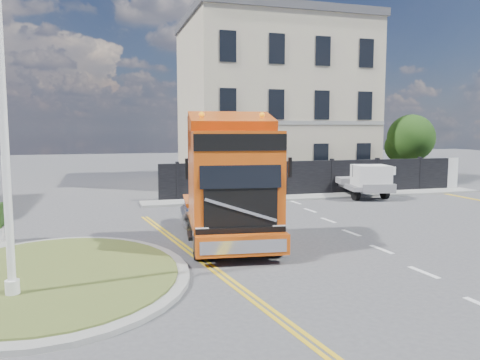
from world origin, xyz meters
name	(u,v)px	position (x,y,z in m)	size (l,w,h in m)	color
ground	(272,236)	(0.00, 0.00, 0.00)	(120.00, 120.00, 0.00)	#424244
traffic_island	(55,276)	(-7.00, -3.00, 0.08)	(6.80, 6.80, 0.17)	gray
hoarding_fence	(325,178)	(6.55, 9.00, 1.00)	(18.80, 0.25, 2.00)	black
georgian_building	(271,102)	(6.00, 16.50, 5.77)	(12.30, 10.30, 12.80)	#BCAA95
tree	(409,140)	(14.38, 12.10, 3.05)	(3.20, 3.20, 4.80)	#382619
pavement_far	(323,196)	(6.00, 8.10, 0.06)	(20.00, 1.60, 0.12)	gray
truck	(230,188)	(-1.78, -0.90, 1.89)	(3.45, 7.31, 4.22)	black
flatbed_pickup	(365,180)	(8.09, 7.13, 1.01)	(2.72, 4.81, 1.87)	slate
lamppost_island	(3,117)	(-7.73, -4.40, 4.04)	(0.24, 0.48, 7.77)	silver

